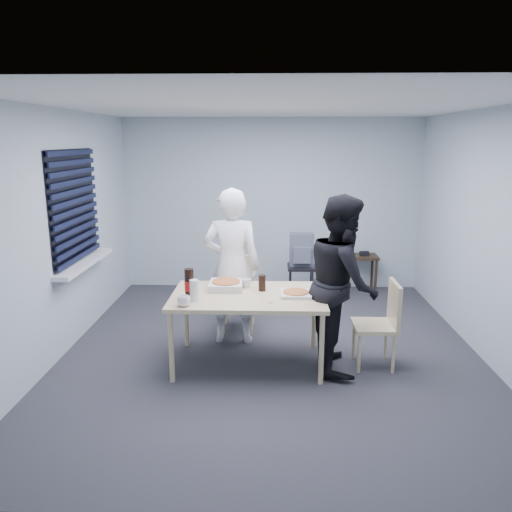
{
  "coord_description": "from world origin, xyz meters",
  "views": [
    {
      "loc": [
        -0.01,
        -5.13,
        2.28
      ],
      "look_at": [
        -0.17,
        0.1,
        1.05
      ],
      "focal_mm": 35.0,
      "sensor_mm": 36.0,
      "label": 1
    }
  ],
  "objects_px": {
    "side_table": "(349,260)",
    "mug_b": "(246,283)",
    "chair_right": "(383,318)",
    "person_black": "(342,283)",
    "dining_table": "(248,300)",
    "chair_far": "(239,287)",
    "person_white": "(232,267)",
    "mug_a": "(184,301)",
    "stool": "(301,273)",
    "soda_bottle": "(189,284)",
    "backpack": "(302,250)"
  },
  "relations": [
    {
      "from": "side_table",
      "to": "mug_b",
      "type": "xyz_separation_m",
      "value": [
        -1.45,
        -2.35,
        0.32
      ]
    },
    {
      "from": "chair_right",
      "to": "person_black",
      "type": "relative_size",
      "value": 0.5
    },
    {
      "from": "dining_table",
      "to": "chair_far",
      "type": "height_order",
      "value": "chair_far"
    },
    {
      "from": "chair_far",
      "to": "mug_b",
      "type": "height_order",
      "value": "chair_far"
    },
    {
      "from": "person_white",
      "to": "mug_a",
      "type": "xyz_separation_m",
      "value": [
        -0.38,
        -0.99,
        -0.09
      ]
    },
    {
      "from": "mug_b",
      "to": "chair_far",
      "type": "bearing_deg",
      "value": 99.81
    },
    {
      "from": "mug_b",
      "to": "person_white",
      "type": "bearing_deg",
      "value": 116.66
    },
    {
      "from": "person_white",
      "to": "mug_a",
      "type": "bearing_deg",
      "value": 69.12
    },
    {
      "from": "mug_b",
      "to": "stool",
      "type": "bearing_deg",
      "value": 69.12
    },
    {
      "from": "person_black",
      "to": "soda_bottle",
      "type": "relative_size",
      "value": 5.88
    },
    {
      "from": "stool",
      "to": "chair_right",
      "type": "bearing_deg",
      "value": -70.92
    },
    {
      "from": "dining_table",
      "to": "stool",
      "type": "relative_size",
      "value": 2.88
    },
    {
      "from": "dining_table",
      "to": "backpack",
      "type": "bearing_deg",
      "value": 72.0
    },
    {
      "from": "mug_b",
      "to": "chair_right",
      "type": "bearing_deg",
      "value": -10.23
    },
    {
      "from": "side_table",
      "to": "mug_b",
      "type": "relative_size",
      "value": 8.44
    },
    {
      "from": "side_table",
      "to": "stool",
      "type": "height_order",
      "value": "side_table"
    },
    {
      "from": "chair_right",
      "to": "side_table",
      "type": "xyz_separation_m",
      "value": [
        0.05,
        2.61,
        -0.03
      ]
    },
    {
      "from": "person_black",
      "to": "mug_b",
      "type": "xyz_separation_m",
      "value": [
        -0.97,
        0.27,
        -0.09
      ]
    },
    {
      "from": "person_white",
      "to": "soda_bottle",
      "type": "bearing_deg",
      "value": 64.37
    },
    {
      "from": "person_white",
      "to": "side_table",
      "type": "height_order",
      "value": "person_white"
    },
    {
      "from": "backpack",
      "to": "chair_right",
      "type": "bearing_deg",
      "value": -67.22
    },
    {
      "from": "person_black",
      "to": "backpack",
      "type": "height_order",
      "value": "person_black"
    },
    {
      "from": "chair_far",
      "to": "stool",
      "type": "height_order",
      "value": "chair_far"
    },
    {
      "from": "chair_right",
      "to": "backpack",
      "type": "distance_m",
      "value": 2.17
    },
    {
      "from": "person_white",
      "to": "person_black",
      "type": "bearing_deg",
      "value": 151.28
    },
    {
      "from": "chair_far",
      "to": "chair_right",
      "type": "distance_m",
      "value": 1.86
    },
    {
      "from": "chair_right",
      "to": "stool",
      "type": "relative_size",
      "value": 1.66
    },
    {
      "from": "chair_far",
      "to": "side_table",
      "type": "relative_size",
      "value": 1.06
    },
    {
      "from": "chair_right",
      "to": "stool",
      "type": "bearing_deg",
      "value": 109.08
    },
    {
      "from": "side_table",
      "to": "mug_a",
      "type": "relative_size",
      "value": 6.86
    },
    {
      "from": "person_black",
      "to": "mug_a",
      "type": "height_order",
      "value": "person_black"
    },
    {
      "from": "chair_right",
      "to": "person_black",
      "type": "height_order",
      "value": "person_black"
    },
    {
      "from": "chair_right",
      "to": "chair_far",
      "type": "bearing_deg",
      "value": 145.58
    },
    {
      "from": "side_table",
      "to": "soda_bottle",
      "type": "distance_m",
      "value": 3.42
    },
    {
      "from": "soda_bottle",
      "to": "mug_a",
      "type": "bearing_deg",
      "value": -93.88
    },
    {
      "from": "person_white",
      "to": "stool",
      "type": "relative_size",
      "value": 3.3
    },
    {
      "from": "dining_table",
      "to": "mug_b",
      "type": "bearing_deg",
      "value": 96.31
    },
    {
      "from": "side_table",
      "to": "dining_table",
      "type": "bearing_deg",
      "value": -118.72
    },
    {
      "from": "dining_table",
      "to": "stool",
      "type": "distance_m",
      "value": 2.16
    },
    {
      "from": "backpack",
      "to": "soda_bottle",
      "type": "bearing_deg",
      "value": -115.86
    },
    {
      "from": "person_black",
      "to": "stool",
      "type": "bearing_deg",
      "value": 7.71
    },
    {
      "from": "person_black",
      "to": "mug_b",
      "type": "relative_size",
      "value": 17.7
    },
    {
      "from": "dining_table",
      "to": "backpack",
      "type": "height_order",
      "value": "backpack"
    },
    {
      "from": "chair_right",
      "to": "person_black",
      "type": "bearing_deg",
      "value": -177.82
    },
    {
      "from": "side_table",
      "to": "mug_a",
      "type": "xyz_separation_m",
      "value": [
        -2.01,
        -2.98,
        0.32
      ]
    },
    {
      "from": "person_white",
      "to": "soda_bottle",
      "type": "xyz_separation_m",
      "value": [
        -0.36,
        -0.75,
        0.01
      ]
    },
    {
      "from": "backpack",
      "to": "mug_a",
      "type": "bearing_deg",
      "value": -113.72
    },
    {
      "from": "dining_table",
      "to": "chair_far",
      "type": "xyz_separation_m",
      "value": [
        -0.17,
        1.04,
        -0.18
      ]
    },
    {
      "from": "stool",
      "to": "mug_b",
      "type": "height_order",
      "value": "mug_b"
    },
    {
      "from": "chair_right",
      "to": "person_white",
      "type": "distance_m",
      "value": 1.73
    }
  ]
}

